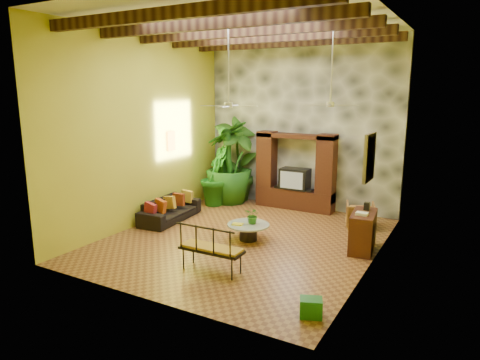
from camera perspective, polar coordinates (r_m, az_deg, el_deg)
The scene contains 23 objects.
ground at distance 10.43m, azimuth 0.66°, elevation -7.83°, with size 7.00×7.00×0.00m, color brown.
ceiling at distance 9.93m, azimuth 0.73°, elevation 20.45°, with size 6.00×7.00×0.02m, color silver.
back_wall at distance 13.04m, azimuth 8.14°, elevation 7.29°, with size 6.00×0.02×5.00m, color gold.
left_wall at distance 11.61m, azimuth -12.51°, elevation 6.57°, with size 0.02×7.00×5.00m, color gold.
right_wall at distance 8.85m, azimuth 18.07°, elevation 4.67°, with size 0.02×7.00×5.00m, color gold.
stone_accent_wall at distance 12.99m, azimuth 8.04°, elevation 7.27°, with size 5.98×0.10×4.98m, color #373A3F.
ceiling_beams at distance 9.90m, azimuth 0.73°, elevation 19.19°, with size 5.95×5.36×0.22m.
entertainment_center at distance 12.92m, azimuth 7.35°, elevation 0.39°, with size 2.40×0.55×2.30m.
ceiling_fan_front at distance 9.57m, azimuth -1.53°, elevation 11.17°, with size 1.28×1.28×1.86m.
ceiling_fan_back at distance 10.30m, azimuth 11.99°, elevation 10.97°, with size 1.28×1.28×1.86m.
wall_art_mask at distance 12.38m, azimuth -9.21°, elevation 5.15°, with size 0.06×0.32×0.55m, color gold.
wall_art_painting at distance 8.30m, azimuth 16.88°, elevation 2.91°, with size 0.06×0.70×0.90m, color #234F82.
sofa at distance 11.96m, azimuth -9.31°, elevation -3.90°, with size 2.05×0.80×0.60m, color black.
wicker_armchair at distance 11.63m, azimuth 15.70°, elevation -4.49°, with size 0.71×0.73×0.66m, color olive.
tall_plant_a at distance 13.67m, azimuth -0.24°, elevation 2.94°, with size 1.47×0.99×2.78m, color #255516.
tall_plant_b at distance 13.29m, azimuth -3.41°, elevation 0.57°, with size 1.01×0.81×1.83m, color #195E18.
tall_plant_c at distance 13.48m, azimuth -1.46°, elevation 2.40°, with size 1.45×1.45×2.60m, color #1E5917.
coffee_table at distance 10.27m, azimuth 1.12°, elevation -6.65°, with size 1.01×1.01×0.40m.
centerpiece_plant at distance 10.21m, azimuth 1.75°, elevation -4.72°, with size 0.37×0.32×0.41m, color #28641A.
yellow_tray at distance 10.16m, azimuth -0.33°, elevation -5.92°, with size 0.25×0.18×0.03m, color yellow.
iron_bench at distance 8.43m, azimuth -4.12°, elevation -8.79°, with size 1.32×0.50×0.57m.
side_console at distance 9.98m, azimuth 16.07°, elevation -6.62°, with size 0.49×1.09×0.87m, color #3B1A13.
green_bin at distance 7.14m, azimuth 9.44°, elevation -16.44°, with size 0.35×0.26×0.31m, color #1E7134.
Camera 1 is at (4.70, -8.62, 3.53)m, focal length 32.00 mm.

